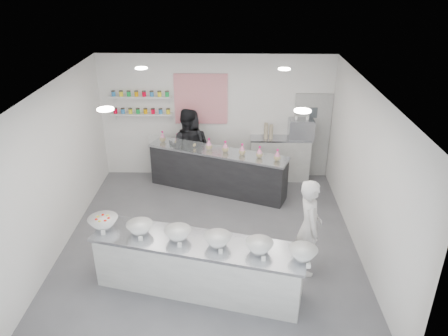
{
  "coord_description": "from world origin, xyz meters",
  "views": [
    {
      "loc": [
        0.44,
        -6.92,
        4.91
      ],
      "look_at": [
        0.26,
        0.4,
        1.4
      ],
      "focal_mm": 35.0,
      "sensor_mm": 36.0,
      "label": 1
    }
  ],
  "objects_px": {
    "woman_prep": "(309,227)",
    "staff_right": "(191,147)",
    "prep_counter": "(198,266)",
    "espresso_machine": "(301,129)",
    "back_bar": "(217,171)",
    "staff_left": "(188,147)",
    "espresso_ledge": "(280,158)"
  },
  "relations": [
    {
      "from": "prep_counter",
      "to": "woman_prep",
      "type": "xyz_separation_m",
      "value": [
        1.82,
        0.55,
        0.41
      ]
    },
    {
      "from": "back_bar",
      "to": "prep_counter",
      "type": "bearing_deg",
      "value": -71.77
    },
    {
      "from": "back_bar",
      "to": "woman_prep",
      "type": "bearing_deg",
      "value": -38.96
    },
    {
      "from": "back_bar",
      "to": "staff_right",
      "type": "bearing_deg",
      "value": 163.3
    },
    {
      "from": "woman_prep",
      "to": "back_bar",
      "type": "bearing_deg",
      "value": 27.17
    },
    {
      "from": "prep_counter",
      "to": "espresso_machine",
      "type": "height_order",
      "value": "espresso_machine"
    },
    {
      "from": "staff_left",
      "to": "staff_right",
      "type": "height_order",
      "value": "staff_left"
    },
    {
      "from": "back_bar",
      "to": "staff_right",
      "type": "relative_size",
      "value": 1.83
    },
    {
      "from": "staff_left",
      "to": "staff_right",
      "type": "xyz_separation_m",
      "value": [
        0.08,
        0.12,
        -0.05
      ]
    },
    {
      "from": "woman_prep",
      "to": "staff_right",
      "type": "distance_m",
      "value": 4.05
    },
    {
      "from": "prep_counter",
      "to": "back_bar",
      "type": "bearing_deg",
      "value": 100.69
    },
    {
      "from": "staff_right",
      "to": "prep_counter",
      "type": "bearing_deg",
      "value": 83.25
    },
    {
      "from": "prep_counter",
      "to": "back_bar",
      "type": "xyz_separation_m",
      "value": [
        0.17,
        3.41,
        0.04
      ]
    },
    {
      "from": "espresso_ledge",
      "to": "espresso_machine",
      "type": "bearing_deg",
      "value": 0.0
    },
    {
      "from": "espresso_ledge",
      "to": "espresso_machine",
      "type": "distance_m",
      "value": 0.89
    },
    {
      "from": "back_bar",
      "to": "staff_right",
      "type": "distance_m",
      "value": 0.89
    },
    {
      "from": "espresso_machine",
      "to": "staff_left",
      "type": "distance_m",
      "value": 2.7
    },
    {
      "from": "woman_prep",
      "to": "staff_left",
      "type": "bearing_deg",
      "value": 33.33
    },
    {
      "from": "staff_left",
      "to": "woman_prep",
      "type": "bearing_deg",
      "value": 131.03
    },
    {
      "from": "prep_counter",
      "to": "staff_right",
      "type": "xyz_separation_m",
      "value": [
        -0.46,
        3.9,
        0.43
      ]
    },
    {
      "from": "back_bar",
      "to": "espresso_machine",
      "type": "distance_m",
      "value": 2.21
    },
    {
      "from": "woman_prep",
      "to": "espresso_machine",
      "type": "bearing_deg",
      "value": -7.73
    },
    {
      "from": "back_bar",
      "to": "staff_left",
      "type": "bearing_deg",
      "value": 173.35
    },
    {
      "from": "woman_prep",
      "to": "staff_right",
      "type": "xyz_separation_m",
      "value": [
        -2.28,
        3.35,
        0.02
      ]
    },
    {
      "from": "back_bar",
      "to": "staff_left",
      "type": "relative_size",
      "value": 1.73
    },
    {
      "from": "back_bar",
      "to": "espresso_ledge",
      "type": "bearing_deg",
      "value": 45.31
    },
    {
      "from": "espresso_machine",
      "to": "back_bar",
      "type": "bearing_deg",
      "value": -161.04
    },
    {
      "from": "woman_prep",
      "to": "staff_right",
      "type": "bearing_deg",
      "value": 31.47
    },
    {
      "from": "prep_counter",
      "to": "espresso_ledge",
      "type": "distance_m",
      "value": 4.4
    },
    {
      "from": "staff_left",
      "to": "espresso_machine",
      "type": "bearing_deg",
      "value": -168.71
    },
    {
      "from": "prep_counter",
      "to": "espresso_machine",
      "type": "xyz_separation_m",
      "value": [
        2.12,
        4.08,
        0.83
      ]
    },
    {
      "from": "back_bar",
      "to": "staff_left",
      "type": "distance_m",
      "value": 0.91
    }
  ]
}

